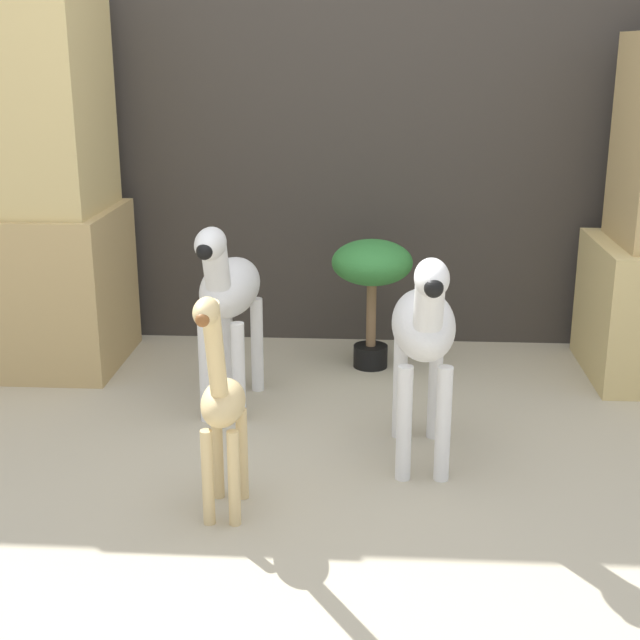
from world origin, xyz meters
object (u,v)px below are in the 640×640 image
zebra_right (424,331)px  potted_palm_front (372,271)px  giraffe_figurine (221,403)px  zebra_left (228,292)px

zebra_right → potted_palm_front: bearing=100.7°
potted_palm_front → zebra_right: bearing=-79.3°
giraffe_figurine → zebra_right: bearing=34.0°
giraffe_figurine → potted_palm_front: (0.38, 1.20, 0.06)m
zebra_right → potted_palm_front: 0.85m
zebra_left → potted_palm_front: size_ratio=1.34×
zebra_left → giraffe_figurine: (0.10, -0.75, -0.09)m
potted_palm_front → zebra_left: bearing=-136.8°
giraffe_figurine → potted_palm_front: bearing=72.3°
zebra_left → giraffe_figurine: zebra_left is taller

